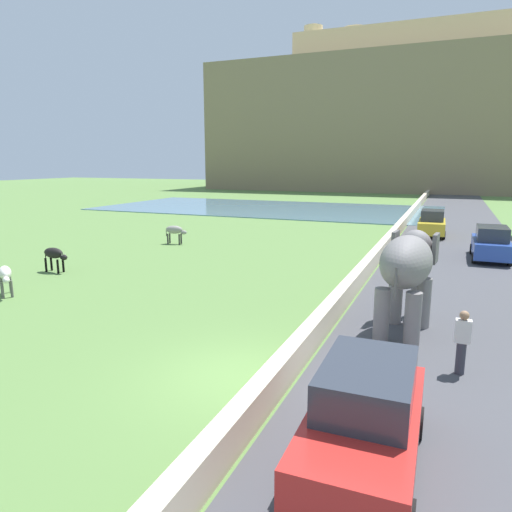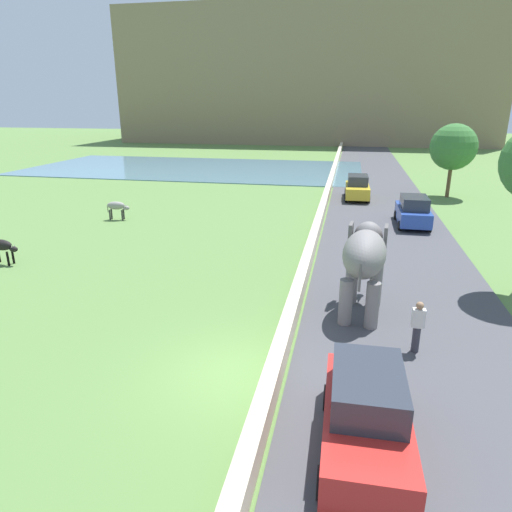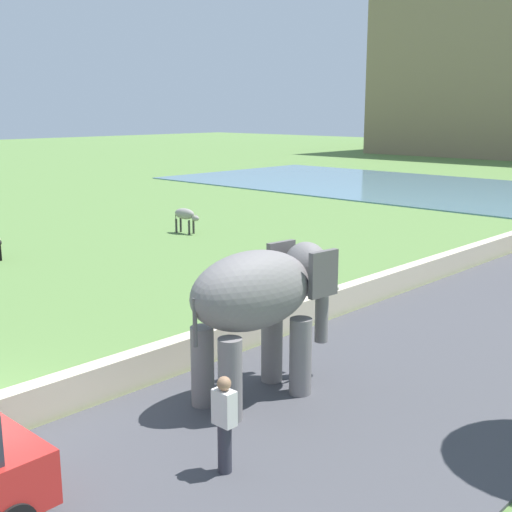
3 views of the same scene
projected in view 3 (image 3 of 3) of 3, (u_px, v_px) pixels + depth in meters
name	position (u px, v px, depth m)	size (l,w,h in m)	color
barrier_wall	(470.00, 256.00, 23.99)	(0.40, 110.00, 0.74)	beige
lake	(403.00, 186.00, 48.66)	(36.00, 18.00, 0.08)	slate
elephant	(261.00, 298.00, 12.62)	(1.67, 3.53, 2.99)	slate
person_beside_elephant	(224.00, 423.00, 10.12)	(0.36, 0.22, 1.63)	#33333D
cow_grey	(186.00, 215.00, 30.22)	(1.42, 0.60, 1.15)	gray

